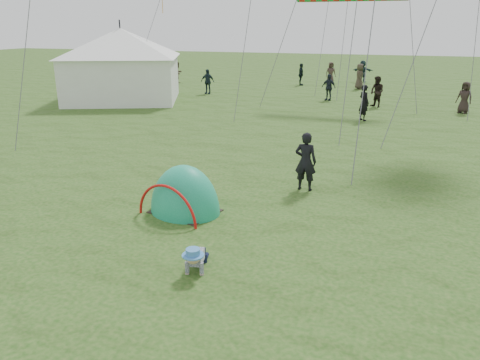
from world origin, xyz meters
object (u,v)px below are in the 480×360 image
(event_marquee, at_px, (122,62))
(crawling_toddler, at_px, (196,257))
(standing_adult, at_px, (306,162))
(popup_tent, at_px, (185,211))

(event_marquee, bearing_deg, crawling_toddler, -77.31)
(standing_adult, bearing_deg, event_marquee, -40.78)
(crawling_toddler, height_order, popup_tent, popup_tent)
(crawling_toddler, height_order, event_marquee, event_marquee)
(crawling_toddler, xyz_separation_m, standing_adult, (0.98, 5.13, 0.53))
(crawling_toddler, height_order, standing_adult, standing_adult)
(standing_adult, xyz_separation_m, event_marquee, (-13.69, 12.60, 1.44))
(standing_adult, height_order, event_marquee, event_marquee)
(popup_tent, height_order, standing_adult, standing_adult)
(crawling_toddler, bearing_deg, popup_tent, 106.65)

